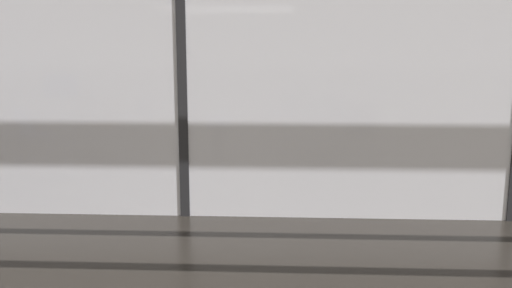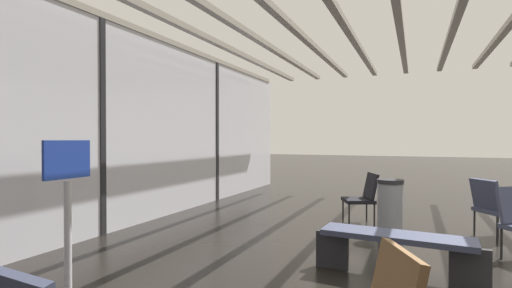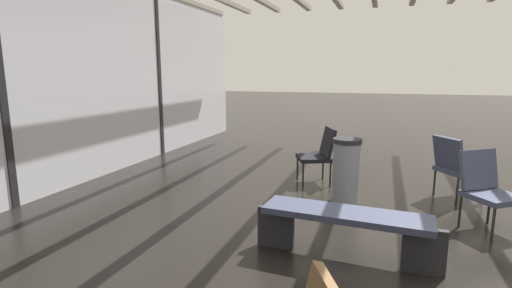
# 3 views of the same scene
# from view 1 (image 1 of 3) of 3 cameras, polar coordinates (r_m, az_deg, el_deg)

# --- Properties ---
(glass_curtain_wall) EXTENTS (14.00, 0.08, 3.27)m
(glass_curtain_wall) POSITION_cam_1_polar(r_m,az_deg,el_deg) (5.91, -7.59, 8.06)
(glass_curtain_wall) COLOR silver
(glass_curtain_wall) RESTS_ON ground
(window_mullion_1) EXTENTS (0.10, 0.12, 3.27)m
(window_mullion_1) POSITION_cam_1_polar(r_m,az_deg,el_deg) (5.91, -7.59, 8.06)
(window_mullion_1) COLOR black
(window_mullion_1) RESTS_ON ground
(parked_airplane) EXTENTS (14.19, 4.16, 4.16)m
(parked_airplane) POSITION_cam_1_polar(r_m,az_deg,el_deg) (11.33, -5.94, 11.40)
(parked_airplane) COLOR silver
(parked_airplane) RESTS_ON ground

